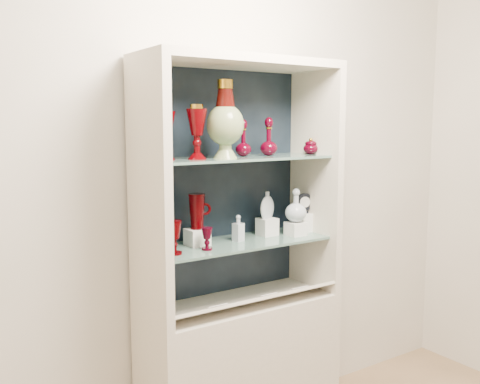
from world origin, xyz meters
TOP-DOWN VIEW (x-y plane):
  - wall_back at (0.00, 1.75)m, footprint 3.50×0.02m
  - cabinet_base at (0.00, 1.53)m, footprint 1.00×0.40m
  - cabinet_back_panel at (0.00, 1.72)m, footprint 0.98×0.02m
  - cabinet_side_left at (-0.48, 1.53)m, footprint 0.04×0.40m
  - cabinet_side_right at (0.48, 1.53)m, footprint 0.04×0.40m
  - cabinet_top_cap at (0.00, 1.53)m, footprint 1.00×0.40m
  - shelf_lower at (0.00, 1.55)m, footprint 0.92×0.34m
  - shelf_upper at (0.00, 1.55)m, footprint 0.92×0.34m
  - label_ledge at (0.00, 1.42)m, footprint 0.92×0.17m
  - label_card_0 at (0.08, 1.42)m, footprint 0.10×0.06m
  - label_card_1 at (0.27, 1.42)m, footprint 0.10×0.06m
  - label_card_2 at (-0.21, 1.42)m, footprint 0.10×0.06m
  - pedestal_lamp_left at (-0.25, 1.51)m, footprint 0.11×0.11m
  - pedestal_lamp_right at (-0.38, 1.55)m, footprint 0.12×0.12m
  - enamel_urn at (-0.10, 1.50)m, footprint 0.19×0.19m
  - ruby_decanter_a at (0.05, 1.57)m, footprint 0.09×0.09m
  - ruby_decanter_b at (0.18, 1.54)m, footprint 0.10×0.10m
  - lidded_bowl at (0.44, 1.52)m, footprint 0.09×0.09m
  - cobalt_goblet at (-0.44, 1.56)m, footprint 0.10×0.10m
  - ruby_goblet_tall at (-0.38, 1.49)m, footprint 0.07×0.07m
  - ruby_goblet_small at (-0.22, 1.48)m, footprint 0.05×0.05m
  - riser_ruby_pitcher at (-0.21, 1.59)m, footprint 0.10×0.10m
  - ruby_pitcher at (-0.21, 1.59)m, footprint 0.14×0.11m
  - clear_square_bottle at (0.01, 1.56)m, footprint 0.05×0.05m
  - riser_flat_flask at (0.21, 1.59)m, footprint 0.09×0.09m
  - flat_flask at (0.21, 1.59)m, footprint 0.11×0.07m
  - riser_clear_round_decanter at (0.33, 1.50)m, footprint 0.09×0.09m
  - clear_round_decanter at (0.33, 1.50)m, footprint 0.15×0.15m
  - riser_cameo_medallion at (0.43, 1.55)m, footprint 0.08×0.08m
  - cameo_medallion at (0.43, 1.55)m, footprint 0.10×0.06m

SIDE VIEW (x-z plane):
  - cabinet_base at x=0.00m, z-range 0.00..0.75m
  - label_ledge at x=0.00m, z-range 0.74..0.82m
  - label_card_0 at x=0.08m, z-range 0.78..0.81m
  - label_card_1 at x=0.27m, z-range 0.78..0.81m
  - label_card_2 at x=-0.21m, z-range 0.78..0.81m
  - shelf_lower at x=0.00m, z-range 1.04..1.05m
  - riser_clear_round_decanter at x=0.33m, z-range 1.05..1.12m
  - riser_ruby_pitcher at x=-0.21m, z-range 1.05..1.13m
  - riser_flat_flask at x=0.21m, z-range 1.05..1.14m
  - riser_cameo_medallion at x=0.43m, z-range 1.05..1.15m
  - ruby_goblet_small at x=-0.22m, z-range 1.05..1.15m
  - clear_square_bottle at x=0.01m, z-range 1.05..1.18m
  - ruby_goblet_tall at x=-0.38m, z-range 1.05..1.20m
  - cobalt_goblet at x=-0.44m, z-range 1.05..1.24m
  - clear_round_decanter at x=0.33m, z-range 1.12..1.29m
  - cameo_medallion at x=0.43m, z-range 1.15..1.26m
  - flat_flask at x=0.21m, z-range 1.14..1.28m
  - ruby_pitcher at x=-0.21m, z-range 1.13..1.30m
  - cabinet_back_panel at x=0.00m, z-range 0.75..1.90m
  - cabinet_side_left at x=-0.48m, z-range 0.75..1.90m
  - cabinet_side_right at x=0.48m, z-range 0.75..1.90m
  - wall_back at x=0.00m, z-range 0.00..2.80m
  - shelf_upper at x=0.00m, z-range 1.46..1.47m
  - lidded_bowl at x=0.44m, z-range 1.47..1.56m
  - ruby_decanter_a at x=0.05m, z-range 1.47..1.67m
  - ruby_decanter_b at x=0.18m, z-range 1.47..1.67m
  - pedestal_lamp_right at x=-0.38m, z-range 1.47..1.70m
  - pedestal_lamp_left at x=-0.25m, z-range 1.47..1.72m
  - enamel_urn at x=-0.10m, z-range 1.47..1.83m
  - cabinet_top_cap at x=0.00m, z-range 1.90..1.94m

